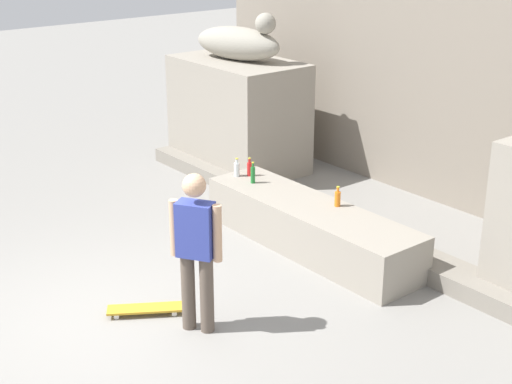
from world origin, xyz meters
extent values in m
plane|color=gray|center=(0.00, 0.00, 0.00)|extent=(40.00, 40.00, 0.00)
cube|color=gray|center=(-3.13, 4.22, 0.88)|extent=(2.18, 1.33, 1.76)
ellipsoid|color=#9A9587|center=(-3.13, 4.22, 2.02)|extent=(1.68, 0.90, 0.52)
sphere|color=#9A9587|center=(-2.59, 4.34, 2.38)|extent=(0.32, 0.32, 0.32)
cube|color=gray|center=(0.00, 2.94, 0.29)|extent=(3.17, 0.82, 0.58)
cylinder|color=brown|center=(0.81, 0.79, 0.41)|extent=(0.14, 0.14, 0.82)
cylinder|color=brown|center=(0.64, 0.69, 0.41)|extent=(0.14, 0.14, 0.82)
cube|color=#333F99|center=(0.72, 0.74, 1.10)|extent=(0.41, 0.36, 0.56)
sphere|color=tan|center=(0.72, 0.74, 1.55)|extent=(0.23, 0.23, 0.23)
cylinder|color=tan|center=(0.91, 0.86, 1.09)|extent=(0.09, 0.09, 0.58)
cylinder|color=tan|center=(0.53, 0.62, 1.09)|extent=(0.09, 0.09, 0.58)
cube|color=gold|center=(0.13, 0.47, 0.07)|extent=(0.60, 0.78, 0.02)
cylinder|color=white|center=(0.03, 0.18, 0.03)|extent=(0.06, 0.06, 0.06)
cylinder|color=white|center=(-0.09, 0.26, 0.03)|extent=(0.06, 0.06, 0.06)
cylinder|color=white|center=(0.35, 0.69, 0.03)|extent=(0.06, 0.06, 0.06)
cylinder|color=white|center=(0.23, 0.76, 0.03)|extent=(0.06, 0.06, 0.06)
cylinder|color=red|center=(-1.32, 3.02, 0.68)|extent=(0.07, 0.07, 0.18)
cylinder|color=red|center=(-1.32, 3.02, 0.80)|extent=(0.03, 0.03, 0.06)
cylinder|color=yellow|center=(-1.32, 3.02, 0.83)|extent=(0.04, 0.04, 0.01)
cylinder|color=#1E722D|center=(-1.07, 2.87, 0.69)|extent=(0.06, 0.06, 0.22)
cylinder|color=#1E722D|center=(-1.07, 2.87, 0.83)|extent=(0.03, 0.03, 0.06)
cylinder|color=yellow|center=(-1.07, 2.87, 0.87)|extent=(0.03, 0.03, 0.01)
cylinder|color=silver|center=(-1.42, 2.87, 0.68)|extent=(0.08, 0.08, 0.18)
cylinder|color=silver|center=(-1.42, 2.87, 0.80)|extent=(0.03, 0.03, 0.06)
cylinder|color=yellow|center=(-1.42, 2.87, 0.84)|extent=(0.04, 0.04, 0.01)
cylinder|color=orange|center=(0.23, 3.17, 0.68)|extent=(0.07, 0.07, 0.18)
cylinder|color=orange|center=(0.23, 3.17, 0.80)|extent=(0.03, 0.03, 0.06)
cylinder|color=yellow|center=(0.23, 3.17, 0.83)|extent=(0.04, 0.04, 0.01)
cube|color=gray|center=(0.00, 3.53, 0.11)|extent=(8.44, 0.50, 0.21)
camera|label=1|loc=(6.27, -2.97, 4.00)|focal=52.65mm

